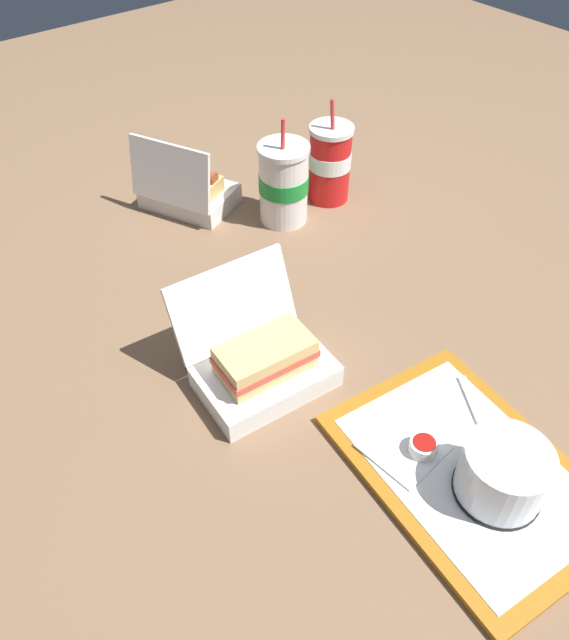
{
  "coord_description": "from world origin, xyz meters",
  "views": [
    {
      "loc": [
        0.59,
        -0.49,
        0.75
      ],
      "look_at": [
        0.03,
        -0.04,
        0.05
      ],
      "focal_mm": 35.0,
      "sensor_mm": 36.0,
      "label": 1
    }
  ],
  "objects_px": {
    "food_tray": "(468,471)",
    "ketchup_cup": "(423,447)",
    "soda_cup_center": "(284,183)",
    "soda_cup_right": "(330,162)",
    "clamshell_sandwich_front": "(262,362)",
    "plastic_fork": "(473,405)",
    "clamshell_hotdog_center": "(187,189)",
    "cake_container": "(503,475)"
  },
  "relations": [
    {
      "from": "soda_cup_right",
      "to": "food_tray",
      "type": "bearing_deg",
      "value": -25.7
    },
    {
      "from": "clamshell_sandwich_front",
      "to": "clamshell_hotdog_center",
      "type": "bearing_deg",
      "value": 160.49
    },
    {
      "from": "cake_container",
      "to": "food_tray",
      "type": "bearing_deg",
      "value": 178.56
    },
    {
      "from": "cake_container",
      "to": "soda_cup_right",
      "type": "relative_size",
      "value": 0.52
    },
    {
      "from": "cake_container",
      "to": "clamshell_sandwich_front",
      "type": "relative_size",
      "value": 0.53
    },
    {
      "from": "clamshell_hotdog_center",
      "to": "plastic_fork",
      "type": "bearing_deg",
      "value": 2.77
    },
    {
      "from": "ketchup_cup",
      "to": "clamshell_sandwich_front",
      "type": "xyz_separation_m",
      "value": [
        -0.25,
        -0.09,
        0.02
      ]
    },
    {
      "from": "plastic_fork",
      "to": "clamshell_hotdog_center",
      "type": "distance_m",
      "value": 0.74
    },
    {
      "from": "food_tray",
      "to": "soda_cup_right",
      "type": "distance_m",
      "value": 0.71
    },
    {
      "from": "soda_cup_center",
      "to": "clamshell_hotdog_center",
      "type": "bearing_deg",
      "value": -141.83
    },
    {
      "from": "cake_container",
      "to": "ketchup_cup",
      "type": "bearing_deg",
      "value": -163.13
    },
    {
      "from": "food_tray",
      "to": "cake_container",
      "type": "xyz_separation_m",
      "value": [
        0.04,
        -0.0,
        0.05
      ]
    },
    {
      "from": "cake_container",
      "to": "clamshell_hotdog_center",
      "type": "distance_m",
      "value": 0.85
    },
    {
      "from": "food_tray",
      "to": "soda_cup_center",
      "type": "height_order",
      "value": "soda_cup_center"
    },
    {
      "from": "clamshell_hotdog_center",
      "to": "cake_container",
      "type": "bearing_deg",
      "value": -3.69
    },
    {
      "from": "plastic_fork",
      "to": "cake_container",
      "type": "bearing_deg",
      "value": -7.13
    },
    {
      "from": "cake_container",
      "to": "soda_cup_center",
      "type": "bearing_deg",
      "value": 164.93
    },
    {
      "from": "food_tray",
      "to": "soda_cup_right",
      "type": "relative_size",
      "value": 1.77
    },
    {
      "from": "ketchup_cup",
      "to": "soda_cup_center",
      "type": "relative_size",
      "value": 0.18
    },
    {
      "from": "clamshell_hotdog_center",
      "to": "soda_cup_right",
      "type": "height_order",
      "value": "soda_cup_right"
    },
    {
      "from": "clamshell_sandwich_front",
      "to": "soda_cup_right",
      "type": "xyz_separation_m",
      "value": [
        -0.33,
        0.43,
        0.04
      ]
    },
    {
      "from": "soda_cup_center",
      "to": "soda_cup_right",
      "type": "distance_m",
      "value": 0.12
    },
    {
      "from": "food_tray",
      "to": "ketchup_cup",
      "type": "xyz_separation_m",
      "value": [
        -0.06,
        -0.03,
        0.02
      ]
    },
    {
      "from": "clamshell_sandwich_front",
      "to": "soda_cup_center",
      "type": "height_order",
      "value": "soda_cup_center"
    },
    {
      "from": "clamshell_hotdog_center",
      "to": "clamshell_sandwich_front",
      "type": "distance_m",
      "value": 0.52
    },
    {
      "from": "ketchup_cup",
      "to": "plastic_fork",
      "type": "xyz_separation_m",
      "value": [
        -0.01,
        0.12,
        -0.01
      ]
    },
    {
      "from": "ketchup_cup",
      "to": "clamshell_hotdog_center",
      "type": "relative_size",
      "value": 0.18
    },
    {
      "from": "food_tray",
      "to": "clamshell_hotdog_center",
      "type": "height_order",
      "value": "clamshell_hotdog_center"
    },
    {
      "from": "cake_container",
      "to": "soda_cup_right",
      "type": "xyz_separation_m",
      "value": [
        -0.68,
        0.31,
        0.03
      ]
    },
    {
      "from": "clamshell_sandwich_front",
      "to": "soda_cup_center",
      "type": "distance_m",
      "value": 0.45
    },
    {
      "from": "ketchup_cup",
      "to": "clamshell_hotdog_center",
      "type": "distance_m",
      "value": 0.75
    },
    {
      "from": "ketchup_cup",
      "to": "clamshell_sandwich_front",
      "type": "height_order",
      "value": "clamshell_sandwich_front"
    },
    {
      "from": "cake_container",
      "to": "ketchup_cup",
      "type": "height_order",
      "value": "cake_container"
    },
    {
      "from": "clamshell_sandwich_front",
      "to": "cake_container",
      "type": "bearing_deg",
      "value": 18.56
    },
    {
      "from": "clamshell_sandwich_front",
      "to": "soda_cup_center",
      "type": "relative_size",
      "value": 0.97
    },
    {
      "from": "plastic_fork",
      "to": "soda_cup_center",
      "type": "xyz_separation_m",
      "value": [
        -0.57,
        0.09,
        0.07
      ]
    },
    {
      "from": "soda_cup_right",
      "to": "plastic_fork",
      "type": "bearing_deg",
      "value": -20.87
    },
    {
      "from": "clamshell_hotdog_center",
      "to": "food_tray",
      "type": "bearing_deg",
      "value": -3.81
    },
    {
      "from": "ketchup_cup",
      "to": "clamshell_hotdog_center",
      "type": "xyz_separation_m",
      "value": [
        -0.74,
        0.09,
        0.01
      ]
    },
    {
      "from": "cake_container",
      "to": "soda_cup_right",
      "type": "distance_m",
      "value": 0.75
    },
    {
      "from": "food_tray",
      "to": "soda_cup_center",
      "type": "distance_m",
      "value": 0.67
    },
    {
      "from": "clamshell_hotdog_center",
      "to": "soda_cup_right",
      "type": "xyz_separation_m",
      "value": [
        0.16,
        0.25,
        0.04
      ]
    }
  ]
}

